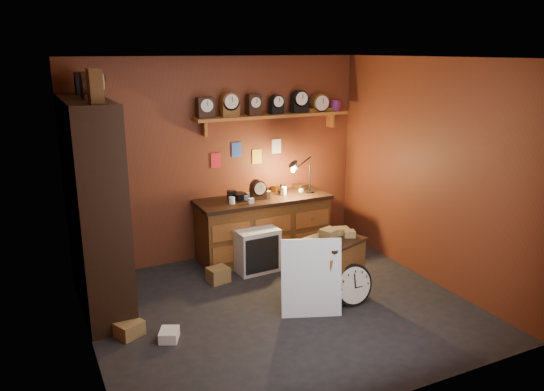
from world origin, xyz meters
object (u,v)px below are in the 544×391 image
Objects in this scene: low_cabinet at (333,265)px; workbench at (264,224)px; shelving_unit at (91,197)px; big_round_clock at (353,285)px.

workbench is at bearing 78.11° from low_cabinet.
shelving_unit is 3.02m from big_round_clock.
low_cabinet is 1.67× the size of big_round_clock.
low_cabinet is (0.20, -1.46, -0.09)m from workbench.
workbench is 2.30× the size of low_cabinet.
workbench is at bearing 12.33° from shelving_unit.
low_cabinet is at bearing -21.49° from shelving_unit.
shelving_unit is 2.44m from workbench.
shelving_unit reaches higher than low_cabinet.
shelving_unit is 1.40× the size of workbench.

